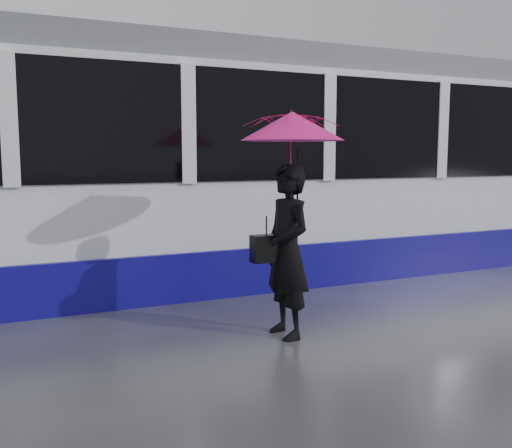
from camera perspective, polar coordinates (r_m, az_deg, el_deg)
name	(u,v)px	position (r m, az deg, el deg)	size (l,w,h in m)	color
ground	(256,325)	(6.25, 0.01, -10.09)	(90.00, 90.00, 0.00)	#29292E
rails	(185,279)	(8.51, -7.13, -5.49)	(34.00, 1.51, 0.02)	#3F3D38
woman	(287,251)	(5.71, 3.11, -2.74)	(0.64, 0.42, 1.74)	black
umbrella	(292,147)	(5.65, 3.64, 7.73)	(1.08, 1.08, 1.18)	#F7144F
handbag	(266,248)	(5.62, 1.04, -2.45)	(0.32, 0.15, 0.45)	black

